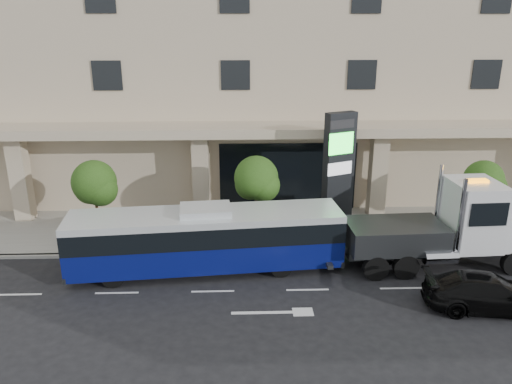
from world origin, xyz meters
TOP-DOWN VIEW (x-y plane):
  - ground at (0.00, 0.00)m, footprint 120.00×120.00m
  - sidewalk at (0.00, 5.00)m, footprint 120.00×6.00m
  - curb at (0.00, 2.00)m, footprint 120.00×0.30m
  - convention_center at (-0.00, 15.42)m, footprint 60.00×17.60m
  - tree_left at (-9.97, 3.59)m, footprint 2.27×2.20m
  - tree_mid at (-1.97, 3.59)m, footprint 2.28×2.20m
  - tree_right at (9.53, 3.59)m, footprint 2.10×2.00m
  - city_bus at (-4.35, 0.48)m, footprint 12.31×3.70m
  - tow_truck at (6.80, 0.58)m, footprint 10.01×2.88m
  - black_sedan at (6.86, -3.18)m, footprint 5.14×2.61m
  - signage_pylon at (2.21, 4.15)m, footprint 1.68×1.18m

SIDE VIEW (x-z plane):
  - ground at x=0.00m, z-range 0.00..0.00m
  - sidewalk at x=0.00m, z-range 0.00..0.15m
  - curb at x=0.00m, z-range 0.00..0.15m
  - black_sedan at x=6.86m, z-range 0.00..1.43m
  - city_bus at x=-4.35m, z-range 0.03..3.10m
  - tow_truck at x=6.80m, z-range -0.40..4.15m
  - tree_right at x=9.53m, z-range 1.01..5.06m
  - tree_left at x=-9.97m, z-range 1.00..5.22m
  - tree_mid at x=-1.97m, z-range 1.07..5.45m
  - signage_pylon at x=2.21m, z-range 0.20..6.62m
  - convention_center at x=0.00m, z-range -0.03..19.97m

